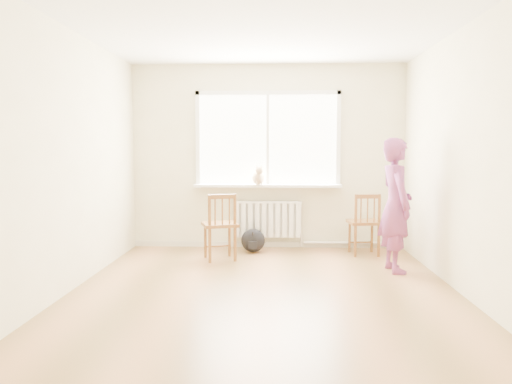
# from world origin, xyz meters

# --- Properties ---
(floor) EXTENTS (4.50, 4.50, 0.00)m
(floor) POSITION_xyz_m (0.00, 0.00, 0.00)
(floor) COLOR #AA7245
(floor) RESTS_ON ground
(ceiling) EXTENTS (4.50, 4.50, 0.00)m
(ceiling) POSITION_xyz_m (0.00, 0.00, 2.70)
(ceiling) COLOR white
(ceiling) RESTS_ON back_wall
(back_wall) EXTENTS (4.00, 0.01, 2.70)m
(back_wall) POSITION_xyz_m (0.00, 2.25, 1.35)
(back_wall) COLOR beige
(back_wall) RESTS_ON ground
(window) EXTENTS (2.12, 0.05, 1.42)m
(window) POSITION_xyz_m (0.00, 2.22, 1.66)
(window) COLOR white
(window) RESTS_ON back_wall
(windowsill) EXTENTS (2.15, 0.22, 0.04)m
(windowsill) POSITION_xyz_m (0.00, 2.14, 0.93)
(windowsill) COLOR white
(windowsill) RESTS_ON back_wall
(radiator) EXTENTS (1.00, 0.12, 0.55)m
(radiator) POSITION_xyz_m (0.00, 2.16, 0.44)
(radiator) COLOR white
(radiator) RESTS_ON back_wall
(heating_pipe) EXTENTS (1.40, 0.04, 0.04)m
(heating_pipe) POSITION_xyz_m (1.25, 2.19, 0.08)
(heating_pipe) COLOR silver
(heating_pipe) RESTS_ON back_wall
(baseboard) EXTENTS (4.00, 0.03, 0.08)m
(baseboard) POSITION_xyz_m (0.00, 2.23, 0.04)
(baseboard) COLOR beige
(baseboard) RESTS_ON ground
(chair_left) EXTENTS (0.55, 0.53, 0.89)m
(chair_left) POSITION_xyz_m (-0.60, 1.33, 0.45)
(chair_left) COLOR brown
(chair_left) RESTS_ON floor
(chair_right) EXTENTS (0.46, 0.44, 0.86)m
(chair_right) POSITION_xyz_m (1.35, 1.72, 0.43)
(chair_right) COLOR brown
(chair_right) RESTS_ON floor
(person) EXTENTS (0.45, 0.63, 1.60)m
(person) POSITION_xyz_m (1.55, 0.83, 0.80)
(person) COLOR #CC447C
(person) RESTS_ON floor
(cat) EXTENTS (0.23, 0.44, 0.29)m
(cat) POSITION_xyz_m (-0.13, 2.05, 1.07)
(cat) COLOR beige
(cat) RESTS_ON windowsill
(backpack) EXTENTS (0.34, 0.25, 0.34)m
(backpack) POSITION_xyz_m (-0.20, 1.85, 0.17)
(backpack) COLOR black
(backpack) RESTS_ON floor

